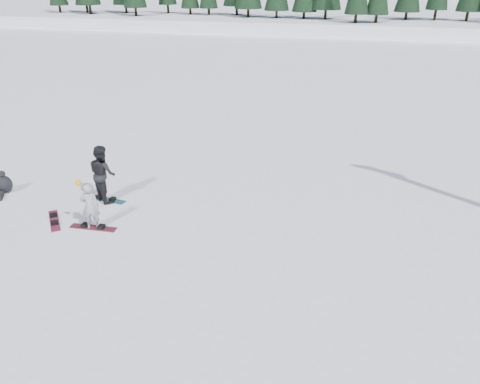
% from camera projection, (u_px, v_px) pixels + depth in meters
% --- Properties ---
extents(ground, '(420.00, 420.00, 0.00)m').
position_uv_depth(ground, '(64.00, 214.00, 15.45)').
color(ground, white).
rests_on(ground, ground).
extents(alpine_backdrop, '(412.50, 227.00, 53.20)m').
position_uv_depth(alpine_backdrop, '(318.00, 29.00, 189.40)').
color(alpine_backdrop, white).
rests_on(alpine_backdrop, ground).
extents(snowboarder_woman, '(0.65, 0.54, 1.67)m').
position_uv_depth(snowboarder_woman, '(90.00, 206.00, 14.29)').
color(snowboarder_woman, '#AEAEB3').
rests_on(snowboarder_woman, ground).
extents(snowboarder_man, '(1.23, 1.17, 2.01)m').
position_uv_depth(snowboarder_man, '(103.00, 173.00, 16.02)').
color(snowboarder_man, black).
rests_on(snowboarder_man, ground).
extents(seated_rider, '(0.76, 1.10, 0.85)m').
position_uv_depth(seated_rider, '(3.00, 185.00, 16.81)').
color(seated_rider, black).
rests_on(seated_rider, ground).
extents(snowboard_woman, '(1.51, 0.37, 0.03)m').
position_uv_depth(snowboard_woman, '(93.00, 228.00, 14.62)').
color(snowboard_woman, maroon).
rests_on(snowboard_woman, ground).
extents(snowboard_man, '(1.52, 0.46, 0.03)m').
position_uv_depth(snowboard_man, '(106.00, 199.00, 16.44)').
color(snowboard_man, '#17757E').
rests_on(snowboard_man, ground).
extents(snowboard_loose_b, '(1.15, 1.35, 0.03)m').
position_uv_depth(snowboard_loose_b, '(54.00, 221.00, 15.03)').
color(snowboard_loose_b, '#972041').
rests_on(snowboard_loose_b, ground).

